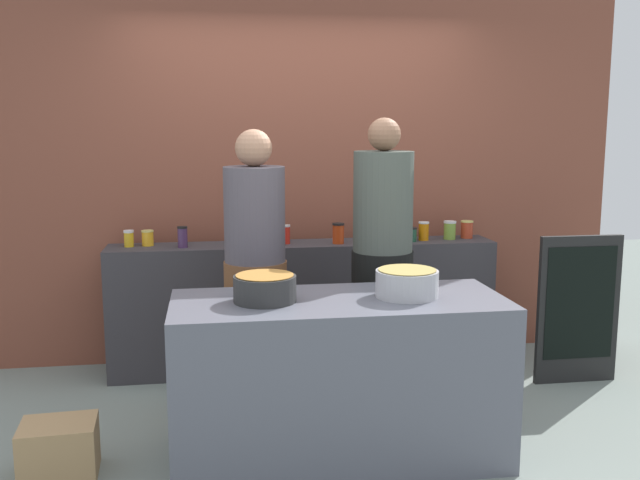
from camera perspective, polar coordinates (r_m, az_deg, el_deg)
ground at (r=4.18m, az=0.75°, el=-15.16°), size 12.00×12.00×0.00m
storefront_wall at (r=5.24m, az=-1.83°, el=6.79°), size 4.80×0.12×3.00m
display_shelf at (r=5.05m, az=-1.29°, el=-5.32°), size 2.70×0.36×0.91m
prep_table at (r=3.74m, az=1.54°, el=-11.09°), size 1.70×0.70×0.85m
preserve_jar_0 at (r=4.97m, az=-15.10°, el=0.12°), size 0.07×0.07×0.11m
preserve_jar_1 at (r=4.99m, az=-13.67°, el=0.16°), size 0.08×0.08×0.11m
preserve_jar_2 at (r=4.86m, az=-10.98°, el=0.24°), size 0.07×0.07×0.14m
preserve_jar_3 at (r=4.87m, az=-6.14°, el=0.24°), size 0.07×0.07×0.12m
preserve_jar_4 at (r=4.93m, az=-2.82°, el=0.46°), size 0.07×0.07×0.13m
preserve_jar_5 at (r=4.93m, az=1.48°, el=0.54°), size 0.08×0.08×0.14m
preserve_jar_6 at (r=5.12m, az=5.53°, el=0.75°), size 0.08×0.08×0.13m
preserve_jar_7 at (r=5.07m, az=7.32°, el=0.45°), size 0.09×0.09×0.10m
preserve_jar_8 at (r=5.13m, az=8.32°, el=0.72°), size 0.08×0.08×0.13m
preserve_jar_9 at (r=5.20m, az=10.37°, el=0.79°), size 0.09×0.09×0.13m
preserve_jar_10 at (r=5.28m, az=11.71°, el=0.85°), size 0.09×0.09×0.13m
cooking_pot_left at (r=3.56m, az=-4.45°, el=-3.89°), size 0.31×0.31×0.14m
cooking_pot_center at (r=3.67m, az=6.99°, el=-3.46°), size 0.32×0.32×0.14m
cook_with_tongs at (r=4.29m, az=-5.19°, el=-3.69°), size 0.38×0.38×1.70m
cook_in_cap at (r=4.32m, az=5.01°, el=-3.14°), size 0.37×0.37×1.77m
bread_crate at (r=3.88m, az=-20.21°, el=-15.52°), size 0.38×0.31×0.28m
chalkboard_sign at (r=5.07m, az=20.03°, el=-5.22°), size 0.57×0.05×1.00m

